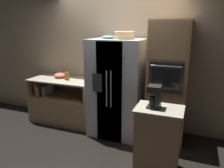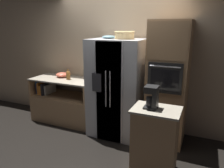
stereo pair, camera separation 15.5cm
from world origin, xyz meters
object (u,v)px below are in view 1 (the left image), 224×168
(wall_oven, at_px, (168,83))
(fruit_bowl, at_px, (108,37))
(bottle_tall, at_px, (67,75))
(coffee_maker, at_px, (156,96))
(wicker_basket, at_px, (125,35))
(mixing_bowl, at_px, (60,75))
(refrigerator, at_px, (117,88))

(wall_oven, relative_size, fruit_bowl, 8.60)
(fruit_bowl, xyz_separation_m, bottle_tall, (-0.92, 0.02, -0.77))
(coffee_maker, bearing_deg, wicker_basket, 129.85)
(mixing_bowl, xyz_separation_m, coffee_maker, (2.18, -1.05, 0.13))
(wicker_basket, distance_m, mixing_bowl, 1.71)
(coffee_maker, bearing_deg, mixing_bowl, 154.37)
(refrigerator, distance_m, wicker_basket, 0.96)
(fruit_bowl, distance_m, bottle_tall, 1.19)
(refrigerator, xyz_separation_m, mixing_bowl, (-1.34, 0.18, 0.09))
(refrigerator, xyz_separation_m, fruit_bowl, (-0.19, 0.04, 0.91))
(wall_oven, bearing_deg, fruit_bowl, -178.30)
(wicker_basket, xyz_separation_m, bottle_tall, (-1.23, 0.06, -0.81))
(wicker_basket, bearing_deg, wall_oven, 5.66)
(refrigerator, height_order, wall_oven, wall_oven)
(refrigerator, xyz_separation_m, wicker_basket, (0.13, -0.01, 0.95))
(refrigerator, relative_size, fruit_bowl, 7.30)
(bottle_tall, bearing_deg, coffee_maker, -25.37)
(wicker_basket, distance_m, coffee_maker, 1.34)
(wicker_basket, relative_size, bottle_tall, 1.64)
(wall_oven, xyz_separation_m, fruit_bowl, (-1.07, -0.03, 0.74))
(wicker_basket, bearing_deg, bottle_tall, 177.15)
(bottle_tall, relative_size, mixing_bowl, 0.79)
(bottle_tall, height_order, mixing_bowl, bottle_tall)
(wall_oven, xyz_separation_m, wicker_basket, (-0.76, -0.08, 0.79))
(fruit_bowl, distance_m, mixing_bowl, 1.42)
(wall_oven, bearing_deg, coffee_maker, -92.36)
(fruit_bowl, height_order, bottle_tall, fruit_bowl)
(wall_oven, relative_size, bottle_tall, 9.85)
(wall_oven, height_order, fruit_bowl, wall_oven)
(refrigerator, bearing_deg, wall_oven, 4.38)
(mixing_bowl, distance_m, coffee_maker, 2.43)
(wall_oven, height_order, bottle_tall, wall_oven)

